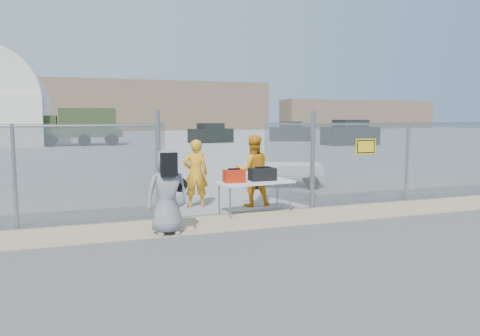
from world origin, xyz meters
name	(u,v)px	position (x,y,z in m)	size (l,w,h in m)	color
ground	(273,230)	(0.00, 0.00, 0.00)	(160.00, 160.00, 0.00)	#585858
tarmac_inside	(109,140)	(0.00, 42.00, 0.01)	(160.00, 80.00, 0.01)	#959595
dirt_strip	(255,220)	(0.00, 1.00, 0.01)	(44.00, 1.60, 0.01)	tan
distant_hills	(121,105)	(5.00, 78.00, 4.50)	(140.00, 6.00, 9.00)	#7F684F
chain_link_fence	(240,168)	(0.00, 2.00, 1.10)	(40.00, 0.20, 2.20)	gray
folding_table	(255,197)	(0.31, 1.78, 0.39)	(1.85, 0.77, 0.79)	white
orange_bag	(234,176)	(-0.24, 1.75, 0.94)	(0.48, 0.32, 0.30)	red
black_duffel	(262,174)	(0.53, 1.85, 0.94)	(0.63, 0.37, 0.31)	black
security_worker_left	(196,174)	(-0.86, 3.01, 0.88)	(0.65, 0.42, 1.77)	#FFA41A
security_worker_right	(253,171)	(0.60, 2.65, 0.94)	(0.91, 0.71, 1.88)	#FFA41A
visitor	(167,192)	(-2.10, 0.44, 0.86)	(0.84, 0.55, 1.71)	gray
utility_trailer	(283,174)	(2.86, 5.59, 0.41)	(3.37, 1.74, 0.82)	white
military_truck	(81,127)	(-2.94, 32.78, 1.55)	(6.50, 2.40, 3.10)	#334221
parked_vehicle_near	(211,133)	(8.39, 32.94, 0.89)	(3.91, 1.77, 1.77)	black
parked_vehicle_mid	(291,131)	(16.88, 33.50, 0.95)	(4.18, 1.89, 1.89)	black
parked_vehicle_far	(350,133)	(18.54, 25.50, 1.05)	(4.64, 2.10, 2.10)	black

